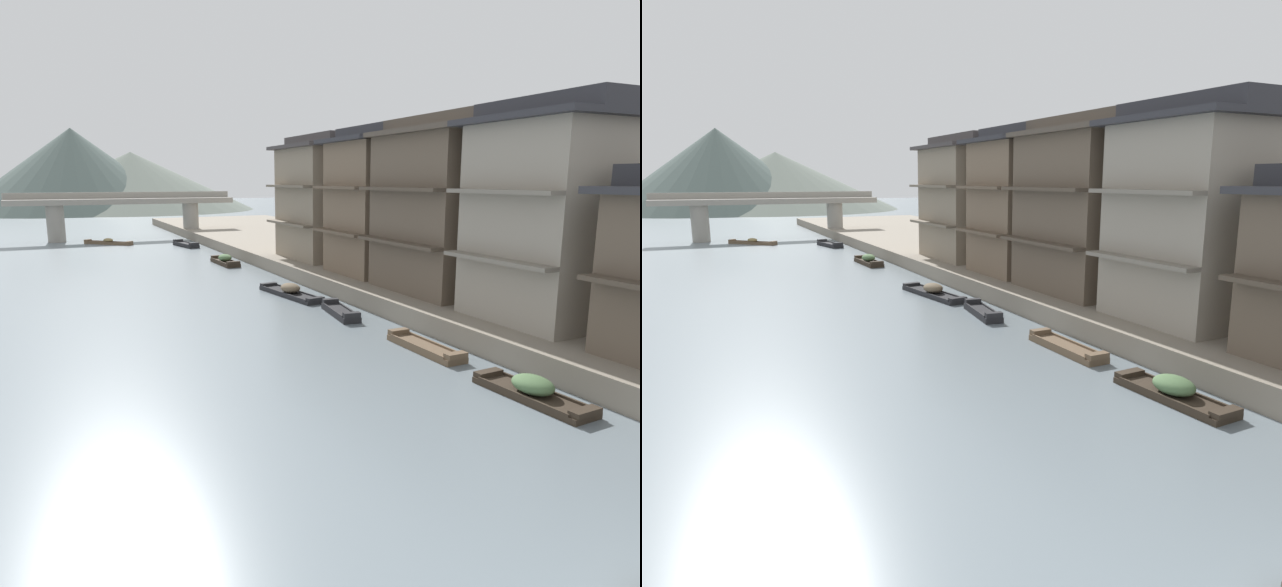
% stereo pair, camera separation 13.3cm
% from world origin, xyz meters
% --- Properties ---
extents(riverbank_right, '(18.00, 110.00, 0.93)m').
position_xyz_m(riverbank_right, '(15.17, 30.00, 0.47)').
color(riverbank_right, gray).
rests_on(riverbank_right, ground).
extents(boat_moored_nearest, '(1.87, 5.68, 0.75)m').
position_xyz_m(boat_moored_nearest, '(4.15, 27.03, 0.25)').
color(boat_moored_nearest, '#232326').
rests_on(boat_moored_nearest, ground).
extents(boat_moored_second, '(1.26, 4.37, 0.81)m').
position_xyz_m(boat_moored_second, '(4.35, 40.80, 0.29)').
color(boat_moored_second, '#33281E').
rests_on(boat_moored_second, ground).
extents(boat_moored_third, '(4.52, 4.58, 0.64)m').
position_xyz_m(boat_moored_third, '(-2.52, 59.78, 0.20)').
color(boat_moored_third, brown).
rests_on(boat_moored_third, ground).
extents(boat_moored_far, '(0.98, 4.04, 0.44)m').
position_xyz_m(boat_moored_far, '(4.76, 14.92, 0.15)').
color(boat_moored_far, brown).
rests_on(boat_moored_far, ground).
extents(boat_midriver_drifting, '(1.31, 4.06, 0.74)m').
position_xyz_m(boat_midriver_drifting, '(4.73, 9.44, 0.27)').
color(boat_midriver_drifting, '#33281E').
rests_on(boat_midriver_drifting, ground).
extents(boat_midriver_upstream, '(1.82, 4.39, 0.56)m').
position_xyz_m(boat_midriver_upstream, '(4.29, 54.34, 0.19)').
color(boat_midriver_upstream, '#232326').
rests_on(boat_midriver_upstream, ground).
extents(boat_upstream_distant, '(1.43, 3.66, 0.52)m').
position_xyz_m(boat_upstream_distant, '(4.53, 21.57, 0.18)').
color(boat_upstream_distant, '#232326').
rests_on(boat_upstream_distant, ground).
extents(house_waterfront_tall, '(5.64, 6.36, 8.74)m').
position_xyz_m(house_waterfront_tall, '(9.86, 14.06, 5.24)').
color(house_waterfront_tall, gray).
rests_on(house_waterfront_tall, riverbank_right).
extents(house_waterfront_narrow, '(6.26, 7.36, 8.74)m').
position_xyz_m(house_waterfront_narrow, '(10.17, 20.92, 5.23)').
color(house_waterfront_narrow, brown).
rests_on(house_waterfront_narrow, riverbank_right).
extents(house_waterfront_far, '(6.49, 6.13, 8.74)m').
position_xyz_m(house_waterfront_far, '(10.29, 27.24, 5.24)').
color(house_waterfront_far, '#75604C').
rests_on(house_waterfront_far, riverbank_right).
extents(house_waterfront_end, '(6.20, 7.70, 8.74)m').
position_xyz_m(house_waterfront_end, '(10.14, 34.79, 5.23)').
color(house_waterfront_end, gray).
rests_on(house_waterfront_end, riverbank_right).
extents(stone_bridge, '(24.15, 2.40, 5.22)m').
position_xyz_m(stone_bridge, '(0.00, 64.59, 3.39)').
color(stone_bridge, gray).
rests_on(stone_bridge, ground).
extents(hill_far_west, '(53.29, 53.29, 12.59)m').
position_xyz_m(hill_far_west, '(9.77, 130.64, 6.29)').
color(hill_far_west, slate).
rests_on(hill_far_west, ground).
extents(hill_far_centre, '(45.53, 45.53, 17.09)m').
position_xyz_m(hill_far_centre, '(-2.11, 128.67, 8.55)').
color(hill_far_centre, '#4C5B56').
rests_on(hill_far_centre, ground).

